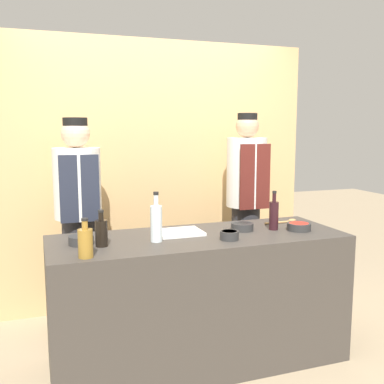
# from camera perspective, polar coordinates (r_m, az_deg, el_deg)

# --- Properties ---
(ground_plane) EXTENTS (14.00, 14.00, 0.00)m
(ground_plane) POSITION_cam_1_polar(r_m,az_deg,el_deg) (3.39, 0.87, -20.53)
(ground_plane) COLOR tan
(cabinet_wall) EXTENTS (2.92, 0.18, 2.40)m
(cabinet_wall) POSITION_cam_1_polar(r_m,az_deg,el_deg) (4.17, -4.98, 2.27)
(cabinet_wall) COLOR tan
(cabinet_wall) RESTS_ON ground_plane
(counter) EXTENTS (2.00, 0.72, 0.90)m
(counter) POSITION_cam_1_polar(r_m,az_deg,el_deg) (3.20, 0.89, -13.43)
(counter) COLOR #3D3833
(counter) RESTS_ON ground_plane
(sauce_bowl_red) EXTENTS (0.17, 0.17, 0.05)m
(sauce_bowl_red) POSITION_cam_1_polar(r_m,az_deg,el_deg) (3.30, 13.42, -4.25)
(sauce_bowl_red) COLOR #2D2D2D
(sauce_bowl_red) RESTS_ON counter
(sauce_bowl_green) EXTENTS (0.16, 0.16, 0.06)m
(sauce_bowl_green) POSITION_cam_1_polar(r_m,az_deg,el_deg) (2.91, -13.91, -5.88)
(sauce_bowl_green) COLOR #2D2D2D
(sauce_bowl_green) RESTS_ON counter
(sauce_bowl_white) EXTENTS (0.16, 0.16, 0.05)m
(sauce_bowl_white) POSITION_cam_1_polar(r_m,az_deg,el_deg) (3.23, 6.39, -4.33)
(sauce_bowl_white) COLOR #2D2D2D
(sauce_bowl_white) RESTS_ON counter
(sauce_bowl_brown) EXTENTS (0.12, 0.12, 0.06)m
(sauce_bowl_brown) POSITION_cam_1_polar(r_m,az_deg,el_deg) (2.96, 4.77, -5.44)
(sauce_bowl_brown) COLOR #2D2D2D
(sauce_bowl_brown) RESTS_ON counter
(cutting_board) EXTENTS (0.31, 0.25, 0.02)m
(cutting_board) POSITION_cam_1_polar(r_m,az_deg,el_deg) (3.11, -1.61, -5.14)
(cutting_board) COLOR white
(cutting_board) RESTS_ON counter
(bottle_vinegar) EXTENTS (0.08, 0.08, 0.23)m
(bottle_vinegar) POSITION_cam_1_polar(r_m,az_deg,el_deg) (2.61, -13.38, -6.23)
(bottle_vinegar) COLOR olive
(bottle_vinegar) RESTS_ON counter
(bottle_soy) EXTENTS (0.08, 0.08, 0.23)m
(bottle_soy) POSITION_cam_1_polar(r_m,az_deg,el_deg) (2.83, -11.43, -5.02)
(bottle_soy) COLOR black
(bottle_soy) RESTS_ON counter
(bottle_wine) EXTENTS (0.07, 0.07, 0.28)m
(bottle_wine) POSITION_cam_1_polar(r_m,az_deg,el_deg) (3.27, 10.35, -2.83)
(bottle_wine) COLOR black
(bottle_wine) RESTS_ON counter
(bottle_clear) EXTENTS (0.08, 0.08, 0.32)m
(bottle_clear) POSITION_cam_1_polar(r_m,az_deg,el_deg) (2.89, -4.56, -3.84)
(bottle_clear) COLOR silver
(bottle_clear) RESTS_ON counter
(wooden_spoon) EXTENTS (0.27, 0.05, 0.03)m
(wooden_spoon) POSITION_cam_1_polar(r_m,az_deg,el_deg) (3.53, 11.76, -3.66)
(wooden_spoon) COLOR #B2844C
(wooden_spoon) RESTS_ON counter
(chef_left) EXTENTS (0.36, 0.36, 1.70)m
(chef_left) POSITION_cam_1_polar(r_m,az_deg,el_deg) (3.63, -14.20, -3.23)
(chef_left) COLOR #28282D
(chef_left) RESTS_ON ground_plane
(chef_right) EXTENTS (0.35, 0.35, 1.75)m
(chef_right) POSITION_cam_1_polar(r_m,az_deg,el_deg) (4.02, 6.88, -1.53)
(chef_right) COLOR #28282D
(chef_right) RESTS_ON ground_plane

